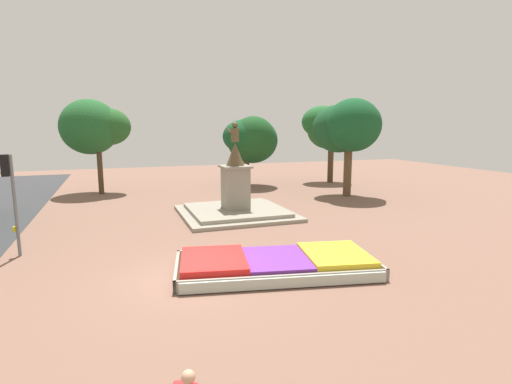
% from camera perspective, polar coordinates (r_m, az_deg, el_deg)
% --- Properties ---
extents(ground_plane, '(73.59, 73.59, 0.00)m').
position_cam_1_polar(ground_plane, '(13.38, -9.16, -12.14)').
color(ground_plane, brown).
extents(flower_planter, '(7.18, 4.29, 0.60)m').
position_cam_1_polar(flower_planter, '(13.74, 2.79, -10.25)').
color(flower_planter, '#38281C').
rests_on(flower_planter, ground_plane).
extents(statue_monument, '(5.92, 5.92, 5.09)m').
position_cam_1_polar(statue_monument, '(22.04, -2.94, -1.25)').
color(statue_monument, gray).
rests_on(statue_monument, ground_plane).
extents(traffic_light_mid_block, '(0.41, 0.29, 3.86)m').
position_cam_1_polar(traffic_light_mid_block, '(17.31, -31.69, 0.58)').
color(traffic_light_mid_block, slate).
rests_on(traffic_light_mid_block, ground_plane).
extents(park_tree_far_left, '(4.41, 4.72, 6.71)m').
position_cam_1_polar(park_tree_far_left, '(28.35, 13.20, 9.07)').
color(park_tree_far_left, brown).
rests_on(park_tree_far_left, ground_plane).
extents(park_tree_behind_statue, '(4.89, 4.25, 6.77)m').
position_cam_1_polar(park_tree_behind_statue, '(31.22, -22.05, 8.60)').
color(park_tree_behind_statue, '#4C3823').
rests_on(park_tree_behind_statue, ground_plane).
extents(park_tree_far_right, '(4.54, 4.37, 5.65)m').
position_cam_1_polar(park_tree_far_right, '(32.28, -0.77, 7.62)').
color(park_tree_far_right, brown).
rests_on(park_tree_far_right, ground_plane).
extents(park_tree_distant, '(4.05, 3.79, 6.60)m').
position_cam_1_polar(park_tree_distant, '(35.41, 9.93, 9.16)').
color(park_tree_distant, '#4C3823').
rests_on(park_tree_distant, ground_plane).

